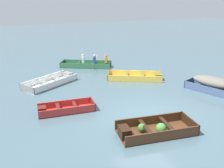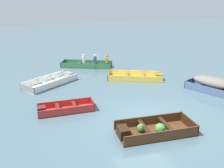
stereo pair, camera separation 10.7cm
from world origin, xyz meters
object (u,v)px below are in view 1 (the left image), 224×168
rowboat_green_with_crew (89,64)px  dinghy_dark_varnish_foreground (153,130)px  skiff_white_mid_moored (52,82)px  skiff_red_outer_moored (64,109)px  skiff_slate_blue_near_moored (215,84)px  skiff_yellow_far_moored (137,77)px

rowboat_green_with_crew → dinghy_dark_varnish_foreground: bearing=-94.6°
skiff_white_mid_moored → skiff_red_outer_moored: 3.99m
skiff_slate_blue_near_moored → skiff_red_outer_moored: bearing=174.1°
skiff_slate_blue_near_moored → skiff_yellow_far_moored: (-2.70, 3.60, -0.35)m
skiff_white_mid_moored → skiff_slate_blue_near_moored: bearing=-32.0°
dinghy_dark_varnish_foreground → skiff_white_mid_moored: size_ratio=0.88×
skiff_white_mid_moored → skiff_red_outer_moored: (-0.24, -3.98, -0.00)m
dinghy_dark_varnish_foreground → skiff_red_outer_moored: bearing=129.5°
skiff_white_mid_moored → rowboat_green_with_crew: (3.19, 2.74, 0.08)m
skiff_yellow_far_moored → rowboat_green_with_crew: bearing=114.6°
skiff_white_mid_moored → skiff_yellow_far_moored: (5.00, -1.20, 0.00)m
skiff_slate_blue_near_moored → skiff_white_mid_moored: size_ratio=0.90×
dinghy_dark_varnish_foreground → skiff_red_outer_moored: 4.14m
dinghy_dark_varnish_foreground → skiff_yellow_far_moored: 6.52m
dinghy_dark_varnish_foreground → rowboat_green_with_crew: 9.95m
skiff_slate_blue_near_moored → rowboat_green_with_crew: (-4.50, 7.54, -0.28)m
skiff_yellow_far_moored → rowboat_green_with_crew: 4.33m
skiff_yellow_far_moored → skiff_red_outer_moored: 5.93m
skiff_slate_blue_near_moored → rowboat_green_with_crew: rowboat_green_with_crew is taller
dinghy_dark_varnish_foreground → skiff_yellow_far_moored: size_ratio=0.87×
skiff_slate_blue_near_moored → skiff_white_mid_moored: skiff_slate_blue_near_moored is taller
dinghy_dark_varnish_foreground → skiff_yellow_far_moored: bearing=66.4°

